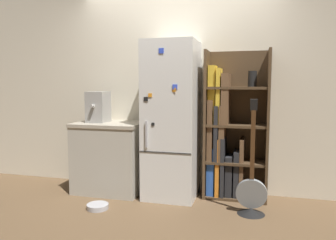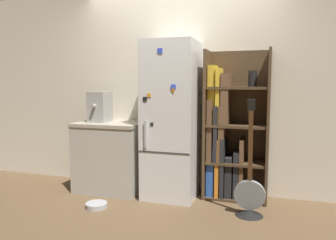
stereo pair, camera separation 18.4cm
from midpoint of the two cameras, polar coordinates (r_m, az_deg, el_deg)
ground_plane at (r=3.99m, az=1.39°, el=-13.64°), size 16.00×16.00×0.00m
wall_back at (r=4.21m, az=3.24°, el=5.45°), size 8.00×0.05×2.60m
refrigerator at (r=3.91m, az=2.00°, el=-0.04°), size 0.61×0.64×1.86m
bookshelf at (r=3.96m, az=11.80°, el=-2.55°), size 0.74×0.36×1.75m
kitchen_counter at (r=4.27m, az=-8.54°, el=-6.22°), size 0.85×0.64×0.88m
espresso_machine at (r=4.25m, az=-10.58°, el=2.30°), size 0.24×0.32×0.39m
guitar at (r=3.59m, az=15.46°, el=-13.19°), size 0.32×0.29×1.21m
pet_bowl at (r=3.79m, az=-10.96°, el=-14.32°), size 0.24×0.24×0.05m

